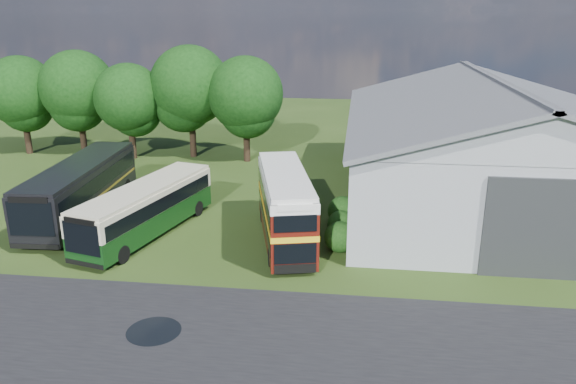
# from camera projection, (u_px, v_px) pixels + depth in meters

# --- Properties ---
(ground) EXTENTS (120.00, 120.00, 0.00)m
(ground) POSITION_uv_depth(u_px,v_px,m) (209.00, 298.00, 25.20)
(ground) COLOR #213611
(ground) RESTS_ON ground
(asphalt_road) EXTENTS (60.00, 8.00, 0.02)m
(asphalt_road) POSITION_uv_depth(u_px,v_px,m) (264.00, 339.00, 22.01)
(asphalt_road) COLOR black
(asphalt_road) RESTS_ON ground
(puddle) EXTENTS (2.20, 2.20, 0.01)m
(puddle) POSITION_uv_depth(u_px,v_px,m) (154.00, 332.00, 22.55)
(puddle) COLOR black
(puddle) RESTS_ON ground
(storage_shed) EXTENTS (18.80, 24.80, 8.15)m
(storage_shed) POSITION_uv_depth(u_px,v_px,m) (489.00, 139.00, 37.19)
(storage_shed) COLOR gray
(storage_shed) RESTS_ON ground
(tree_far_left) EXTENTS (6.12, 6.12, 8.64)m
(tree_far_left) POSITION_uv_depth(u_px,v_px,m) (21.00, 91.00, 48.89)
(tree_far_left) COLOR black
(tree_far_left) RESTS_ON ground
(tree_left_a) EXTENTS (6.46, 6.46, 9.12)m
(tree_left_a) POSITION_uv_depth(u_px,v_px,m) (77.00, 88.00, 48.66)
(tree_left_a) COLOR black
(tree_left_a) RESTS_ON ground
(tree_left_b) EXTENTS (5.78, 5.78, 8.16)m
(tree_left_b) POSITION_uv_depth(u_px,v_px,m) (129.00, 98.00, 47.31)
(tree_left_b) COLOR black
(tree_left_b) RESTS_ON ground
(tree_mid) EXTENTS (6.80, 6.80, 9.60)m
(tree_mid) POSITION_uv_depth(u_px,v_px,m) (190.00, 86.00, 47.65)
(tree_mid) COLOR black
(tree_mid) RESTS_ON ground
(tree_right_a) EXTENTS (6.26, 6.26, 8.83)m
(tree_right_a) POSITION_uv_depth(u_px,v_px,m) (246.00, 94.00, 46.26)
(tree_right_a) COLOR black
(tree_right_a) RESTS_ON ground
(shrub_front) EXTENTS (1.70, 1.70, 1.70)m
(shrub_front) POSITION_uv_depth(u_px,v_px,m) (340.00, 250.00, 30.19)
(shrub_front) COLOR #194714
(shrub_front) RESTS_ON ground
(shrub_mid) EXTENTS (1.60, 1.60, 1.60)m
(shrub_mid) POSITION_uv_depth(u_px,v_px,m) (341.00, 236.00, 32.08)
(shrub_mid) COLOR #194714
(shrub_mid) RESTS_ON ground
(shrub_back) EXTENTS (1.80, 1.80, 1.80)m
(shrub_back) POSITION_uv_depth(u_px,v_px,m) (342.00, 223.00, 33.96)
(shrub_back) COLOR #194714
(shrub_back) RESTS_ON ground
(bus_green_single) EXTENTS (5.02, 10.87, 2.92)m
(bus_green_single) POSITION_uv_depth(u_px,v_px,m) (146.00, 209.00, 31.86)
(bus_green_single) COLOR black
(bus_green_single) RESTS_ON ground
(bus_maroon_double) EXTENTS (4.48, 9.62, 4.01)m
(bus_maroon_double) POSITION_uv_depth(u_px,v_px,m) (285.00, 207.00, 30.78)
(bus_maroon_double) COLOR black
(bus_maroon_double) RESTS_ON ground
(bus_dark_single) EXTENTS (3.49, 12.32, 3.36)m
(bus_dark_single) POSITION_uv_depth(u_px,v_px,m) (81.00, 188.00, 34.78)
(bus_dark_single) COLOR black
(bus_dark_single) RESTS_ON ground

